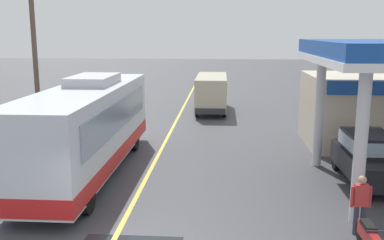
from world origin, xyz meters
name	(u,v)px	position (x,y,z in m)	size (l,w,h in m)	color
ground	(180,114)	(0.00, 20.00, 0.00)	(120.00, 120.00, 0.00)	#424247
lane_divider_stripe	(171,130)	(0.00, 15.00, 0.00)	(0.16, 50.00, 0.01)	#D8CC4C
coach_bus_main	(88,129)	(-2.33, 7.33, 1.72)	(2.60, 11.04, 3.69)	silver
car_at_pump	(368,155)	(8.10, 6.92, 1.01)	(1.70, 4.20, 1.82)	black
minibus_opposing_lane	(212,90)	(2.08, 21.03, 1.47)	(2.04, 6.13, 2.44)	#BFB799
motorcycle_parked_forecourt	(369,238)	(6.43, 1.44, 0.44)	(0.55, 1.80, 0.92)	black
pedestrian_near_pump	(372,155)	(8.35, 7.24, 0.93)	(0.55, 0.22, 1.66)	#33333F
pedestrian_by_shop	(361,202)	(6.54, 2.59, 0.93)	(0.55, 0.22, 1.66)	#33333F
utility_pole_roadside	(35,53)	(-6.41, 12.40, 4.38)	(1.80, 0.24, 8.40)	brown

